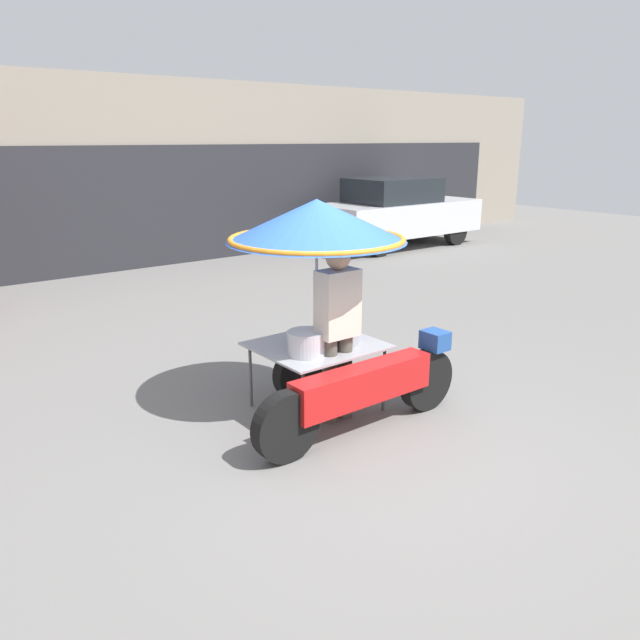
{
  "coord_description": "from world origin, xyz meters",
  "views": [
    {
      "loc": [
        -3.31,
        -3.63,
        2.53
      ],
      "look_at": [
        0.1,
        0.73,
        0.9
      ],
      "focal_mm": 35.0,
      "sensor_mm": 36.0,
      "label": 1
    }
  ],
  "objects": [
    {
      "name": "ground_plane",
      "position": [
        0.0,
        0.0,
        0.0
      ],
      "size": [
        36.0,
        36.0,
        0.0
      ],
      "primitive_type": "plane",
      "color": "slate"
    },
    {
      "name": "shopfront_building",
      "position": [
        0.0,
        9.32,
        1.83
      ],
      "size": [
        28.0,
        2.06,
        3.68
      ],
      "color": "gray",
      "rests_on": "ground"
    },
    {
      "name": "vendor_motorcycle_cart",
      "position": [
        0.11,
        0.69,
        1.49
      ],
      "size": [
        2.24,
        1.63,
        2.01
      ],
      "color": "black",
      "rests_on": "ground"
    },
    {
      "name": "vendor_person",
      "position": [
        0.1,
        0.47,
        0.92
      ],
      "size": [
        0.38,
        0.22,
        1.64
      ],
      "color": "#4C473D",
      "rests_on": "ground"
    },
    {
      "name": "parked_car",
      "position": [
        7.35,
        7.02,
        0.83
      ],
      "size": [
        4.13,
        1.7,
        1.63
      ],
      "color": "black",
      "rests_on": "ground"
    },
    {
      "name": "potted_plant",
      "position": [
        9.95,
        7.77,
        0.45
      ],
      "size": [
        0.59,
        0.59,
        0.79
      ],
      "color": "brown",
      "rests_on": "ground"
    }
  ]
}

